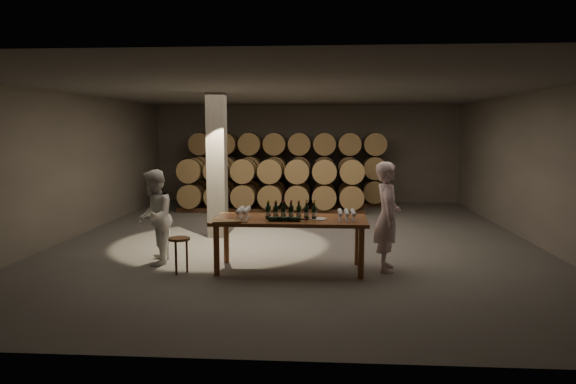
# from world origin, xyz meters

# --- Properties ---
(room) EXTENTS (12.00, 12.00, 12.00)m
(room) POSITION_xyz_m (-1.80, 0.20, 1.60)
(room) COLOR #585653
(room) RESTS_ON ground
(tasting_table) EXTENTS (2.60, 1.10, 0.90)m
(tasting_table) POSITION_xyz_m (0.00, -2.50, 0.80)
(tasting_table) COLOR brown
(tasting_table) RESTS_ON ground
(barrel_stack_back) EXTENTS (6.26, 0.95, 2.31)m
(barrel_stack_back) POSITION_xyz_m (-0.57, 5.20, 1.20)
(barrel_stack_back) COLOR #50331B
(barrel_stack_back) RESTS_ON ground
(barrel_stack_front) EXTENTS (5.48, 0.95, 1.57)m
(barrel_stack_front) POSITION_xyz_m (-0.96, 3.80, 0.83)
(barrel_stack_front) COLOR #50331B
(barrel_stack_front) RESTS_ON ground
(bottle_cluster) EXTENTS (0.86, 0.23, 0.31)m
(bottle_cluster) POSITION_xyz_m (0.02, -2.53, 1.01)
(bottle_cluster) COLOR black
(bottle_cluster) RESTS_ON tasting_table
(lying_bottles) EXTENTS (0.62, 0.08, 0.08)m
(lying_bottles) POSITION_xyz_m (-0.06, -2.80, 0.94)
(lying_bottles) COLOR black
(lying_bottles) RESTS_ON tasting_table
(glass_cluster_left) EXTENTS (0.20, 0.53, 0.18)m
(glass_cluster_left) POSITION_xyz_m (-0.79, -2.56, 1.03)
(glass_cluster_left) COLOR silver
(glass_cluster_left) RESTS_ON tasting_table
(glass_cluster_right) EXTENTS (0.30, 0.52, 0.16)m
(glass_cluster_right) POSITION_xyz_m (0.96, -2.58, 1.01)
(glass_cluster_right) COLOR silver
(glass_cluster_right) RESTS_ON tasting_table
(plate) EXTENTS (0.28, 0.28, 0.02)m
(plate) POSITION_xyz_m (0.48, -2.58, 0.91)
(plate) COLOR white
(plate) RESTS_ON tasting_table
(notebook_near) EXTENTS (0.32, 0.28, 0.03)m
(notebook_near) POSITION_xyz_m (-0.91, -2.95, 0.92)
(notebook_near) COLOR brown
(notebook_near) RESTS_ON tasting_table
(notebook_corner) EXTENTS (0.28, 0.33, 0.03)m
(notebook_corner) POSITION_xyz_m (-1.12, -2.93, 0.91)
(notebook_corner) COLOR brown
(notebook_corner) RESTS_ON tasting_table
(pen) EXTENTS (0.14, 0.02, 0.01)m
(pen) POSITION_xyz_m (-0.71, -2.95, 0.91)
(pen) COLOR black
(pen) RESTS_ON tasting_table
(stool) EXTENTS (0.36, 0.36, 0.60)m
(stool) POSITION_xyz_m (-1.84, -2.81, 0.49)
(stool) COLOR #50331B
(stool) RESTS_ON ground
(person_man) EXTENTS (0.51, 0.72, 1.86)m
(person_man) POSITION_xyz_m (1.65, -2.39, 0.93)
(person_man) COLOR silver
(person_man) RESTS_ON ground
(person_woman) EXTENTS (0.78, 0.92, 1.69)m
(person_woman) POSITION_xyz_m (-2.44, -2.25, 0.85)
(person_woman) COLOR white
(person_woman) RESTS_ON ground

